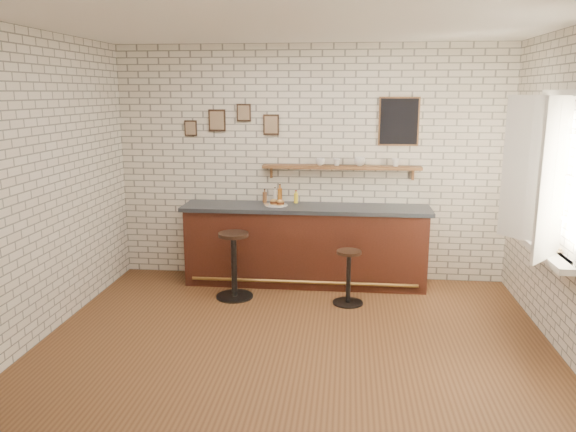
# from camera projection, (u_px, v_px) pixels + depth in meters

# --- Properties ---
(ground) EXTENTS (5.00, 5.00, 0.00)m
(ground) POSITION_uv_depth(u_px,v_px,m) (295.00, 339.00, 5.59)
(ground) COLOR brown
(ground) RESTS_ON ground
(bar_counter) EXTENTS (3.10, 0.65, 1.01)m
(bar_counter) POSITION_uv_depth(u_px,v_px,m) (305.00, 245.00, 7.13)
(bar_counter) COLOR #3D1910
(bar_counter) RESTS_ON ground
(sandwich_plate) EXTENTS (0.28, 0.28, 0.01)m
(sandwich_plate) POSITION_uv_depth(u_px,v_px,m) (276.00, 205.00, 7.05)
(sandwich_plate) COLOR white
(sandwich_plate) RESTS_ON bar_counter
(ciabatta_sandwich) EXTENTS (0.22, 0.16, 0.06)m
(ciabatta_sandwich) POSITION_uv_depth(u_px,v_px,m) (277.00, 202.00, 7.05)
(ciabatta_sandwich) COLOR #B5894A
(ciabatta_sandwich) RESTS_ON sandwich_plate
(potato_chips) EXTENTS (0.26, 0.17, 0.00)m
(potato_chips) POSITION_uv_depth(u_px,v_px,m) (275.00, 205.00, 7.05)
(potato_chips) COLOR #D99B4C
(potato_chips) RESTS_ON sandwich_plate
(bitters_bottle_brown) EXTENTS (0.05, 0.05, 0.18)m
(bitters_bottle_brown) POSITION_uv_depth(u_px,v_px,m) (265.00, 197.00, 7.25)
(bitters_bottle_brown) COLOR brown
(bitters_bottle_brown) RESTS_ON bar_counter
(bitters_bottle_white) EXTENTS (0.05, 0.05, 0.20)m
(bitters_bottle_white) POSITION_uv_depth(u_px,v_px,m) (275.00, 196.00, 7.23)
(bitters_bottle_white) COLOR beige
(bitters_bottle_white) RESTS_ON bar_counter
(bitters_bottle_amber) EXTENTS (0.06, 0.06, 0.24)m
(bitters_bottle_amber) POSITION_uv_depth(u_px,v_px,m) (280.00, 195.00, 7.22)
(bitters_bottle_amber) COLOR #9C5619
(bitters_bottle_amber) RESTS_ON bar_counter
(condiment_bottle_yellow) EXTENTS (0.05, 0.05, 0.17)m
(condiment_bottle_yellow) POSITION_uv_depth(u_px,v_px,m) (296.00, 198.00, 7.21)
(condiment_bottle_yellow) COLOR yellow
(condiment_bottle_yellow) RESTS_ON bar_counter
(bar_stool_left) EXTENTS (0.44, 0.44, 0.80)m
(bar_stool_left) POSITION_uv_depth(u_px,v_px,m) (234.00, 263.00, 6.64)
(bar_stool_left) COLOR black
(bar_stool_left) RESTS_ON ground
(bar_stool_right) EXTENTS (0.35, 0.35, 0.64)m
(bar_stool_right) POSITION_uv_depth(u_px,v_px,m) (348.00, 275.00, 6.46)
(bar_stool_right) COLOR black
(bar_stool_right) RESTS_ON ground
(wall_shelf) EXTENTS (2.00, 0.18, 0.18)m
(wall_shelf) POSITION_uv_depth(u_px,v_px,m) (341.00, 167.00, 7.07)
(wall_shelf) COLOR brown
(wall_shelf) RESTS_ON ground
(shelf_cup_a) EXTENTS (0.16, 0.16, 0.09)m
(shelf_cup_a) POSITION_uv_depth(u_px,v_px,m) (320.00, 162.00, 7.08)
(shelf_cup_a) COLOR white
(shelf_cup_a) RESTS_ON wall_shelf
(shelf_cup_b) EXTENTS (0.13, 0.13, 0.09)m
(shelf_cup_b) POSITION_uv_depth(u_px,v_px,m) (337.00, 162.00, 7.06)
(shelf_cup_b) COLOR white
(shelf_cup_b) RESTS_ON wall_shelf
(shelf_cup_c) EXTENTS (0.14, 0.14, 0.11)m
(shelf_cup_c) POSITION_uv_depth(u_px,v_px,m) (360.00, 162.00, 7.03)
(shelf_cup_c) COLOR white
(shelf_cup_c) RESTS_ON wall_shelf
(shelf_cup_d) EXTENTS (0.13, 0.13, 0.09)m
(shelf_cup_d) POSITION_uv_depth(u_px,v_px,m) (396.00, 163.00, 6.98)
(shelf_cup_d) COLOR white
(shelf_cup_d) RESTS_ON wall_shelf
(back_wall_decor) EXTENTS (2.96, 0.02, 0.56)m
(back_wall_decor) POSITION_uv_depth(u_px,v_px,m) (328.00, 121.00, 7.04)
(back_wall_decor) COLOR black
(back_wall_decor) RESTS_ON ground
(window_sill) EXTENTS (0.20, 1.35, 0.06)m
(window_sill) POSITION_uv_depth(u_px,v_px,m) (545.00, 251.00, 5.43)
(window_sill) COLOR white
(window_sill) RESTS_ON ground
(casement_window) EXTENTS (0.40, 1.30, 1.56)m
(casement_window) POSITION_uv_depth(u_px,v_px,m) (548.00, 174.00, 5.28)
(casement_window) COLOR white
(casement_window) RESTS_ON ground
(book_lower) EXTENTS (0.19, 0.24, 0.02)m
(book_lower) POSITION_uv_depth(u_px,v_px,m) (545.00, 249.00, 5.37)
(book_lower) COLOR tan
(book_lower) RESTS_ON window_sill
(book_upper) EXTENTS (0.17, 0.23, 0.02)m
(book_upper) POSITION_uv_depth(u_px,v_px,m) (544.00, 246.00, 5.39)
(book_upper) COLOR tan
(book_upper) RESTS_ON book_lower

